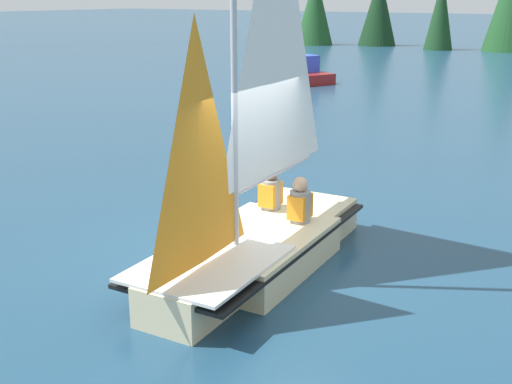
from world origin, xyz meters
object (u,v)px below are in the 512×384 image
object	(u,v)px
sailor_helm	(300,213)
sailor_crew	(271,200)
sailboat_main	(258,218)
motorboat_distant	(295,72)

from	to	relation	value
sailor_helm	sailor_crew	distance (m)	0.72
sailboat_main	motorboat_distant	world-z (taller)	sailboat_main
sailor_helm	motorboat_distant	size ratio (longest dim) A/B	0.29
sailboat_main	motorboat_distant	xyz separation A→B (m)	(9.80, -17.57, -0.31)
sailboat_main	sailor_helm	distance (m)	0.77
sailboat_main	sailor_helm	bearing A→B (deg)	156.22
sailboat_main	sailor_crew	world-z (taller)	sailboat_main
sailor_helm	motorboat_distant	bearing A→B (deg)	-154.09
sailor_crew	motorboat_distant	size ratio (longest dim) A/B	0.29
motorboat_distant	sailboat_main	bearing A→B (deg)	-36.37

